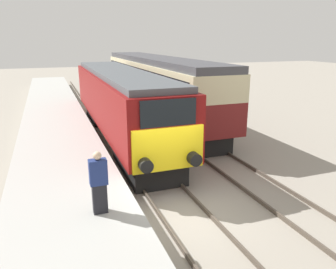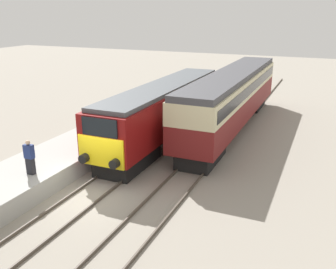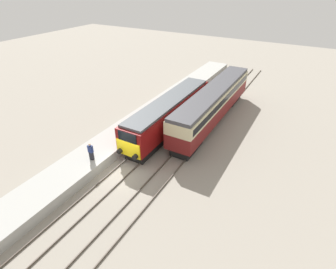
{
  "view_description": "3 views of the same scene",
  "coord_description": "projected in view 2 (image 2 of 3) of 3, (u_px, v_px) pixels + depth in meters",
  "views": [
    {
      "loc": [
        -3.55,
        -8.33,
        5.19
      ],
      "look_at": [
        0.0,
        1.28,
        2.22
      ],
      "focal_mm": 35.0,
      "sensor_mm": 36.0,
      "label": 1
    },
    {
      "loc": [
        9.48,
        -12.63,
        8.09
      ],
      "look_at": [
        1.7,
        5.28,
        1.6
      ],
      "focal_mm": 40.0,
      "sensor_mm": 36.0,
      "label": 2
    },
    {
      "loc": [
        12.29,
        -13.46,
        14.73
      ],
      "look_at": [
        1.7,
        5.28,
        1.6
      ],
      "focal_mm": 28.0,
      "sensor_mm": 36.0,
      "label": 3
    }
  ],
  "objects": [
    {
      "name": "ground_plane",
      "position": [
        88.0,
        196.0,
        17.13
      ],
      "size": [
        120.0,
        120.0,
        0.0
      ],
      "primitive_type": "plane",
      "color": "gray"
    },
    {
      "name": "platform_left",
      "position": [
        116.0,
        129.0,
        25.19
      ],
      "size": [
        3.5,
        50.0,
        0.94
      ],
      "color": "#A8A8A3",
      "rests_on": "ground_plane"
    },
    {
      "name": "rails_near_track",
      "position": [
        139.0,
        157.0,
        21.46
      ],
      "size": [
        1.51,
        60.0,
        0.14
      ],
      "color": "#4C4238",
      "rests_on": "ground_plane"
    },
    {
      "name": "rails_far_track",
      "position": [
        195.0,
        167.0,
        20.17
      ],
      "size": [
        1.5,
        60.0,
        0.14
      ],
      "color": "#4C4238",
      "rests_on": "ground_plane"
    },
    {
      "name": "locomotive",
      "position": [
        164.0,
        109.0,
        23.95
      ],
      "size": [
        2.7,
        15.13,
        3.68
      ],
      "color": "black",
      "rests_on": "ground_plane"
    },
    {
      "name": "passenger_carriage",
      "position": [
        233.0,
        95.0,
        26.15
      ],
      "size": [
        2.75,
        17.81,
        4.11
      ],
      "color": "black",
      "rests_on": "ground_plane"
    },
    {
      "name": "person_on_platform",
      "position": [
        30.0,
        157.0,
        16.96
      ],
      "size": [
        0.44,
        0.26,
        1.64
      ],
      "color": "black",
      "rests_on": "platform_left"
    }
  ]
}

